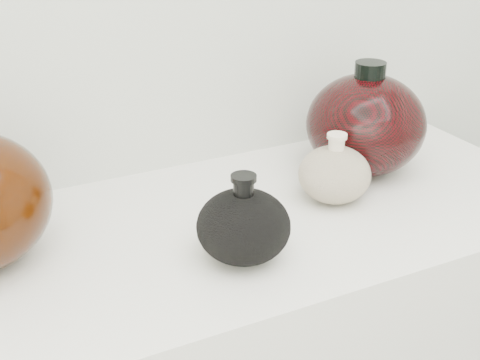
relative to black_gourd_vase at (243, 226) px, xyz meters
name	(u,v)px	position (x,y,z in m)	size (l,w,h in m)	color
black_gourd_vase	(243,226)	(0.00, 0.00, 0.00)	(0.16, 0.16, 0.14)	black
cream_gourd_vase	(335,174)	(0.23, 0.10, -0.01)	(0.15, 0.15, 0.12)	beige
right_round_pot	(366,124)	(0.34, 0.18, 0.04)	(0.23, 0.23, 0.21)	black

